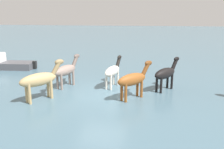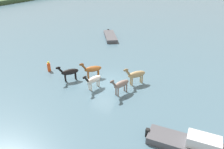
{
  "view_description": "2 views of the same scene",
  "coord_description": "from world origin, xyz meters",
  "px_view_note": "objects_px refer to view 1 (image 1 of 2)",
  "views": [
    {
      "loc": [
        11.39,
        2.61,
        4.07
      ],
      "look_at": [
        -0.24,
        0.52,
        1.05
      ],
      "focal_mm": 37.26,
      "sensor_mm": 36.0,
      "label": 1
    },
    {
      "loc": [
        -16.15,
        -10.06,
        10.61
      ],
      "look_at": [
        0.57,
        -0.51,
        0.82
      ],
      "focal_mm": 34.86,
      "sensor_mm": 36.0,
      "label": 2
    }
  ],
  "objects_px": {
    "horse_dark_mare": "(113,71)",
    "horse_gray_outer": "(40,79)",
    "horse_dun_straggler": "(133,79)",
    "horse_lead": "(66,70)",
    "horse_chestnut_trailing": "(166,73)"
  },
  "relations": [
    {
      "from": "horse_dun_straggler",
      "to": "horse_gray_outer",
      "type": "bearing_deg",
      "value": 142.96
    },
    {
      "from": "horse_dark_mare",
      "to": "horse_dun_straggler",
      "type": "bearing_deg",
      "value": -129.73
    },
    {
      "from": "horse_dark_mare",
      "to": "horse_lead",
      "type": "xyz_separation_m",
      "value": [
        0.45,
        -2.67,
        0.04
      ]
    },
    {
      "from": "horse_lead",
      "to": "horse_chestnut_trailing",
      "type": "distance_m",
      "value": 5.67
    },
    {
      "from": "horse_dun_straggler",
      "to": "horse_dark_mare",
      "type": "relative_size",
      "value": 0.91
    },
    {
      "from": "horse_gray_outer",
      "to": "horse_chestnut_trailing",
      "type": "bearing_deg",
      "value": -31.24
    },
    {
      "from": "horse_lead",
      "to": "horse_gray_outer",
      "type": "relative_size",
      "value": 1.03
    },
    {
      "from": "horse_lead",
      "to": "horse_chestnut_trailing",
      "type": "relative_size",
      "value": 1.12
    },
    {
      "from": "horse_dun_straggler",
      "to": "horse_dark_mare",
      "type": "distance_m",
      "value": 2.23
    },
    {
      "from": "horse_dun_straggler",
      "to": "horse_gray_outer",
      "type": "distance_m",
      "value": 4.55
    },
    {
      "from": "horse_dark_mare",
      "to": "horse_gray_outer",
      "type": "xyz_separation_m",
      "value": [
        2.79,
        -3.1,
        0.1
      ]
    },
    {
      "from": "horse_dark_mare",
      "to": "horse_gray_outer",
      "type": "relative_size",
      "value": 1.0
    },
    {
      "from": "horse_dark_mare",
      "to": "horse_chestnut_trailing",
      "type": "distance_m",
      "value": 2.99
    },
    {
      "from": "horse_gray_outer",
      "to": "horse_lead",
      "type": "bearing_deg",
      "value": 24.55
    },
    {
      "from": "horse_lead",
      "to": "horse_gray_outer",
      "type": "bearing_deg",
      "value": -172.31
    }
  ]
}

